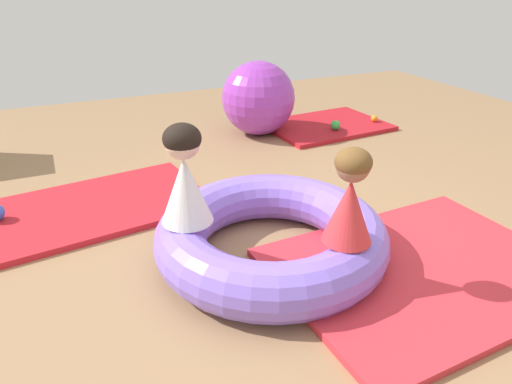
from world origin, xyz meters
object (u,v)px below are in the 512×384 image
at_px(inflatable_cushion, 271,236).
at_px(play_ball_red, 317,279).
at_px(play_ball_orange, 374,119).
at_px(child_in_red, 350,197).
at_px(play_ball_green, 335,125).
at_px(child_in_white, 185,176).
at_px(exercise_ball_large, 258,98).

xyz_separation_m(inflatable_cushion, play_ball_red, (0.08, -0.37, -0.06)).
bearing_deg(play_ball_orange, play_ball_red, -132.36).
height_order(child_in_red, play_ball_green, child_in_red).
relative_size(child_in_white, play_ball_red, 6.14).
relative_size(play_ball_green, play_ball_orange, 1.40).
relative_size(inflatable_cushion, play_ball_red, 14.97).
xyz_separation_m(play_ball_green, play_ball_orange, (0.51, 0.07, -0.01)).
distance_m(child_in_white, play_ball_green, 2.53).
bearing_deg(inflatable_cushion, child_in_red, -61.43).
bearing_deg(child_in_white, child_in_red, -45.57).
bearing_deg(inflatable_cushion, play_ball_red, -78.53).
xyz_separation_m(inflatable_cushion, child_in_white, (-0.43, 0.11, 0.39)).
xyz_separation_m(play_ball_red, play_ball_orange, (1.94, 2.12, -0.01)).
bearing_deg(exercise_ball_large, child_in_white, -123.47).
distance_m(child_in_red, exercise_ball_large, 2.47).
bearing_deg(child_in_red, inflatable_cushion, -174.41).
bearing_deg(play_ball_green, inflatable_cushion, -131.69).
distance_m(child_in_red, play_ball_green, 2.48).
distance_m(inflatable_cushion, play_ball_orange, 2.67).
relative_size(play_ball_green, exercise_ball_large, 0.14).
xyz_separation_m(play_ball_green, exercise_ball_large, (-0.68, 0.32, 0.26)).
relative_size(inflatable_cushion, child_in_white, 2.44).
relative_size(inflatable_cushion, child_in_red, 2.71).
bearing_deg(inflatable_cushion, play_ball_green, 48.31).
height_order(child_in_red, play_ball_red, child_in_red).
height_order(inflatable_cushion, exercise_ball_large, exercise_ball_large).
bearing_deg(play_ball_red, play_ball_orange, 47.64).
xyz_separation_m(inflatable_cushion, play_ball_orange, (2.01, 1.75, -0.07)).
bearing_deg(play_ball_red, exercise_ball_large, 72.42).
xyz_separation_m(inflatable_cushion, child_in_red, (0.21, -0.39, 0.37)).
bearing_deg(play_ball_green, exercise_ball_large, 154.88).
height_order(play_ball_orange, exercise_ball_large, exercise_ball_large).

